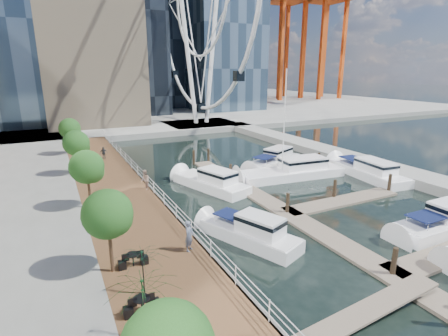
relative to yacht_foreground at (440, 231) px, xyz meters
name	(u,v)px	position (x,y,z in m)	size (l,w,h in m)	color
ground	(327,272)	(-11.17, -0.40, 0.00)	(520.00, 520.00, 0.00)	black
boardwalk	(121,204)	(-20.17, 14.60, 0.50)	(6.00, 60.00, 1.00)	brown
seawall	(155,199)	(-17.17, 14.60, 0.50)	(0.25, 60.00, 1.00)	#595954
land_far	(97,106)	(-11.17, 101.60, 0.50)	(200.00, 114.00, 1.00)	gray
breakwater	(338,155)	(8.83, 19.60, 0.50)	(4.00, 60.00, 1.00)	gray
pier	(201,125)	(2.83, 51.60, 0.50)	(14.00, 12.00, 1.00)	gray
railing	(154,188)	(-17.27, 14.60, 1.52)	(0.10, 60.00, 1.05)	white
floating_docks	(318,192)	(-3.20, 9.58, 0.49)	(16.00, 34.00, 2.60)	#6D6051
port_cranes	(290,45)	(56.50, 95.26, 20.00)	(40.00, 52.00, 38.00)	#D84C14
street_trees	(87,167)	(-22.57, 13.60, 4.29)	(2.60, 42.60, 4.60)	#3F2B1C
cafe_tables	(164,332)	(-21.57, -2.40, 1.37)	(2.50, 13.70, 0.74)	black
yacht_foreground	(440,231)	(0.00, 0.00, 0.00)	(2.48, 9.27, 2.15)	white
pedestrian_near	(189,236)	(-18.09, 3.86, 1.95)	(0.69, 0.46, 1.90)	slate
pedestrian_mid	(145,180)	(-17.67, 15.91, 1.91)	(0.88, 0.69, 1.82)	gray
pedestrian_far	(104,153)	(-19.30, 29.37, 1.74)	(0.87, 0.36, 1.48)	#343A41
moored_yachts	(299,183)	(-2.14, 13.71, 0.00)	(23.94, 30.23, 11.50)	white
cafe_seating	(159,327)	(-21.95, -3.11, 2.28)	(3.53, 11.87, 2.75)	#0F3A15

